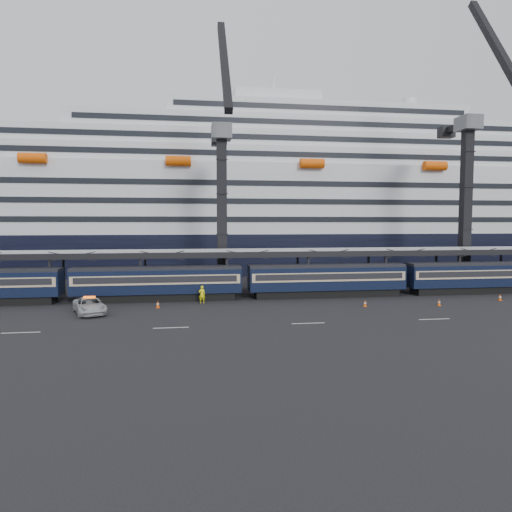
# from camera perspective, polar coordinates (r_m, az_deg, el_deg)

# --- Properties ---
(ground) EXTENTS (260.00, 260.00, 0.00)m
(ground) POSITION_cam_1_polar(r_m,az_deg,el_deg) (50.03, 21.11, -6.37)
(ground) COLOR black
(ground) RESTS_ON ground
(train) EXTENTS (133.05, 3.00, 4.05)m
(train) POSITION_cam_1_polar(r_m,az_deg,el_deg) (56.75, 12.09, -2.71)
(train) COLOR black
(train) RESTS_ON ground
(canopy) EXTENTS (130.00, 6.25, 5.53)m
(canopy) POSITION_cam_1_polar(r_m,az_deg,el_deg) (61.90, 14.88, 0.64)
(canopy) COLOR #9EA1A6
(canopy) RESTS_ON ground
(cruise_ship) EXTENTS (214.09, 28.84, 34.00)m
(cruise_ship) POSITION_cam_1_polar(r_m,az_deg,el_deg) (91.85, 6.42, 6.28)
(cruise_ship) COLOR black
(cruise_ship) RESTS_ON ground
(crane_dark_near) EXTENTS (4.50, 17.75, 35.08)m
(crane_dark_near) POSITION_cam_1_polar(r_m,az_deg,el_deg) (61.62, -4.28, 6.96)
(crane_dark_near) COLOR #4E5156
(crane_dark_near) RESTS_ON ground
(crane_dark_mid) EXTENTS (4.50, 18.24, 39.64)m
(crane_dark_mid) POSITION_cam_1_polar(r_m,az_deg,el_deg) (72.21, 24.96, 7.31)
(crane_dark_mid) COLOR #4E5156
(crane_dark_mid) RESTS_ON ground
(pickup_truck) EXTENTS (4.39, 6.17, 1.56)m
(pickup_truck) POSITION_cam_1_polar(r_m,az_deg,el_deg) (47.85, -20.09, -5.86)
(pickup_truck) COLOR #A6A9AD
(pickup_truck) RESTS_ON ground
(worker) EXTENTS (0.72, 0.48, 1.97)m
(worker) POSITION_cam_1_polar(r_m,az_deg,el_deg) (50.93, -6.77, -4.81)
(worker) COLOR #F4F00C
(worker) RESTS_ON ground
(traffic_cone_b) EXTENTS (0.39, 0.39, 0.78)m
(traffic_cone_b) POSITION_cam_1_polar(r_m,az_deg,el_deg) (49.13, -12.17, -5.92)
(traffic_cone_b) COLOR #ED5307
(traffic_cone_b) RESTS_ON ground
(traffic_cone_c) EXTENTS (0.36, 0.36, 0.72)m
(traffic_cone_c) POSITION_cam_1_polar(r_m,az_deg,el_deg) (50.14, 13.47, -5.77)
(traffic_cone_c) COLOR #ED5307
(traffic_cone_c) RESTS_ON ground
(traffic_cone_d) EXTENTS (0.36, 0.36, 0.72)m
(traffic_cone_d) POSITION_cam_1_polar(r_m,az_deg,el_deg) (53.10, 21.91, -5.41)
(traffic_cone_d) COLOR #ED5307
(traffic_cone_d) RESTS_ON ground
(traffic_cone_e) EXTENTS (0.38, 0.38, 0.76)m
(traffic_cone_e) POSITION_cam_1_polar(r_m,az_deg,el_deg) (59.57, 28.20, -4.56)
(traffic_cone_e) COLOR #ED5307
(traffic_cone_e) RESTS_ON ground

